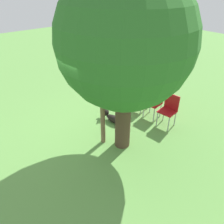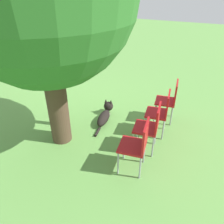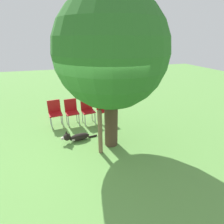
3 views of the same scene
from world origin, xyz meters
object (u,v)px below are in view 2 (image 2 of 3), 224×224
object	(u,v)px
red_chair_0	(170,99)
red_chair_1	(161,110)
red_chair_3	(138,143)
dog	(105,115)
fence_post	(58,99)
red_chair_2	(151,125)

from	to	relation	value
red_chair_0	red_chair_1	xyz separation A→B (m)	(0.05, 0.58, 0.00)
red_chair_1	red_chair_3	bearing A→B (deg)	77.84
dog	red_chair_3	world-z (taller)	red_chair_3
fence_post	red_chair_2	world-z (taller)	fence_post
fence_post	red_chair_2	xyz separation A→B (m)	(-1.99, -0.02, -0.11)
red_chair_3	dog	bearing A→B (deg)	-52.81
dog	red_chair_0	distance (m)	1.48
red_chair_0	red_chair_3	distance (m)	1.74
dog	red_chair_1	world-z (taller)	red_chair_1
dog	fence_post	bearing A→B (deg)	118.61
dog	red_chair_0	size ratio (longest dim) A/B	1.19
fence_post	red_chair_1	bearing A→B (deg)	-163.50
dog	red_chair_1	distance (m)	1.31
red_chair_2	red_chair_3	xyz separation A→B (m)	(0.05, 0.58, 0.00)
red_chair_0	red_chair_1	size ratio (longest dim) A/B	1.00
fence_post	red_chair_0	bearing A→B (deg)	-150.39
fence_post	red_chair_2	distance (m)	1.99
red_chair_1	red_chair_3	distance (m)	1.16
red_chair_2	red_chair_0	bearing A→B (deg)	-102.16
dog	red_chair_3	size ratio (longest dim) A/B	1.19
red_chair_0	red_chair_1	distance (m)	0.58
fence_post	red_chair_0	xyz separation A→B (m)	(-2.08, -1.18, -0.11)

